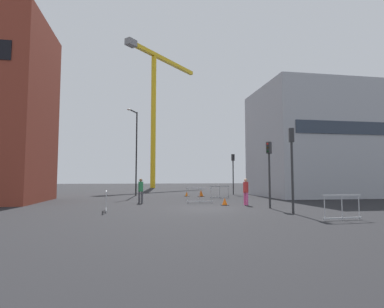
# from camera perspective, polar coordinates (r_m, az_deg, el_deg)

# --- Properties ---
(ground) EXTENTS (160.00, 160.00, 0.00)m
(ground) POSITION_cam_1_polar(r_m,az_deg,el_deg) (18.20, 2.95, -10.05)
(ground) COLOR black
(office_block) EXTENTS (13.56, 9.35, 10.59)m
(office_block) POSITION_cam_1_polar(r_m,az_deg,el_deg) (33.48, 23.61, 1.95)
(office_block) COLOR #A8AAB2
(office_block) RESTS_ON ground
(construction_crane) EXTENTS (13.81, 14.65, 24.98)m
(construction_crane) POSITION_cam_1_polar(r_m,az_deg,el_deg) (57.48, -6.83, 10.51)
(construction_crane) COLOR gold
(construction_crane) RESTS_ON ground
(streetlamp_tall) EXTENTS (1.00, 1.82, 8.53)m
(streetlamp_tall) POSITION_cam_1_polar(r_m,az_deg,el_deg) (31.55, -10.45, 1.44)
(streetlamp_tall) COLOR black
(streetlamp_tall) RESTS_ON ground
(traffic_light_far) EXTENTS (0.37, 0.36, 3.91)m
(traffic_light_far) POSITION_cam_1_polar(r_m,az_deg,el_deg) (18.71, 14.14, -1.70)
(traffic_light_far) COLOR #2D2D30
(traffic_light_far) RESTS_ON ground
(traffic_light_near) EXTENTS (0.37, 0.36, 4.30)m
(traffic_light_near) POSITION_cam_1_polar(r_m,az_deg,el_deg) (32.96, 7.65, -2.53)
(traffic_light_near) COLOR #2D2D30
(traffic_light_near) RESTS_ON ground
(traffic_light_median) EXTENTS (0.32, 0.39, 4.29)m
(traffic_light_median) POSITION_cam_1_polar(r_m,az_deg,el_deg) (16.25, 18.06, -0.42)
(traffic_light_median) COLOR #2D2D30
(traffic_light_median) RESTS_ON ground
(pedestrian_walking) EXTENTS (0.34, 0.34, 1.73)m
(pedestrian_walking) POSITION_cam_1_polar(r_m,az_deg,el_deg) (20.43, 9.97, -6.55)
(pedestrian_walking) COLOR #D14C8C
(pedestrian_walking) RESTS_ON ground
(pedestrian_waiting) EXTENTS (0.34, 0.34, 1.73)m
(pedestrian_waiting) POSITION_cam_1_polar(r_m,az_deg,el_deg) (22.12, -9.51, -6.39)
(pedestrian_waiting) COLOR #4C4C51
(pedestrian_waiting) RESTS_ON ground
(safety_barrier_right_run) EXTENTS (0.27, 1.98, 1.08)m
(safety_barrier_right_run) POSITION_cam_1_polar(r_m,az_deg,el_deg) (17.24, -15.66, -8.33)
(safety_barrier_right_run) COLOR #B2B5BA
(safety_barrier_right_run) RESTS_ON ground
(safety_barrier_rear) EXTENTS (1.90, 0.09, 1.08)m
(safety_barrier_rear) POSITION_cam_1_polar(r_m,az_deg,el_deg) (22.07, 1.42, -7.61)
(safety_barrier_rear) COLOR #B2B5BA
(safety_barrier_rear) RESTS_ON ground
(safety_barrier_mid_span) EXTENTS (1.80, 0.29, 1.08)m
(safety_barrier_mid_span) POSITION_cam_1_polar(r_m,az_deg,el_deg) (27.08, 5.17, -7.01)
(safety_barrier_mid_span) COLOR gray
(safety_barrier_mid_span) RESTS_ON ground
(safety_barrier_left_run) EXTENTS (1.86, 0.18, 1.08)m
(safety_barrier_left_run) POSITION_cam_1_polar(r_m,az_deg,el_deg) (14.45, 26.11, -8.83)
(safety_barrier_left_run) COLOR #B2B5BA
(safety_barrier_left_run) RESTS_ON ground
(traffic_cone_orange) EXTENTS (0.62, 0.62, 0.63)m
(traffic_cone_orange) POSITION_cam_1_polar(r_m,az_deg,el_deg) (29.43, 1.69, -7.35)
(traffic_cone_orange) COLOR black
(traffic_cone_orange) RESTS_ON ground
(traffic_cone_by_barrier) EXTENTS (0.45, 0.45, 0.45)m
(traffic_cone_by_barrier) POSITION_cam_1_polar(r_m,az_deg,el_deg) (29.74, -0.97, -7.49)
(traffic_cone_by_barrier) COLOR black
(traffic_cone_by_barrier) RESTS_ON ground
(traffic_cone_striped) EXTENTS (0.48, 0.48, 0.48)m
(traffic_cone_striped) POSITION_cam_1_polar(r_m,az_deg,el_deg) (20.26, 6.10, -8.84)
(traffic_cone_striped) COLOR black
(traffic_cone_striped) RESTS_ON ground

